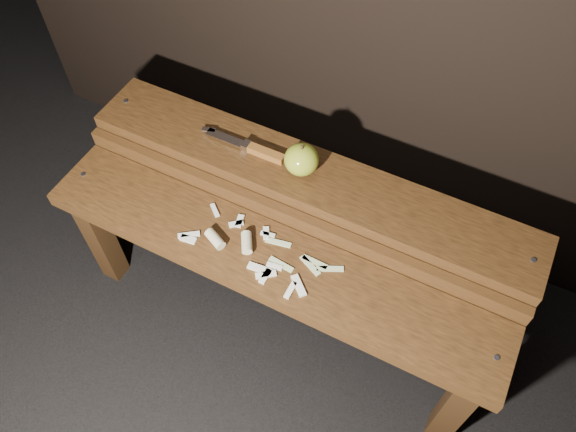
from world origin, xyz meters
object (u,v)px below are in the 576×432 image
at_px(bench_rear_tier, 306,195).
at_px(apple, 302,160).
at_px(knife, 256,149).
at_px(bench_front_tier, 266,273).

bearing_deg(bench_rear_tier, apple, 167.14).
xyz_separation_m(bench_rear_tier, knife, (-0.15, 0.00, 0.10)).
bearing_deg(apple, bench_rear_tier, -12.86).
distance_m(bench_front_tier, knife, 0.32).
height_order(bench_front_tier, knife, knife).
distance_m(apple, knife, 0.13).
relative_size(bench_front_tier, knife, 4.93).
bearing_deg(knife, bench_rear_tier, -1.75).
xyz_separation_m(bench_front_tier, apple, (-0.02, 0.23, 0.19)).
bearing_deg(bench_front_tier, apple, 94.68).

